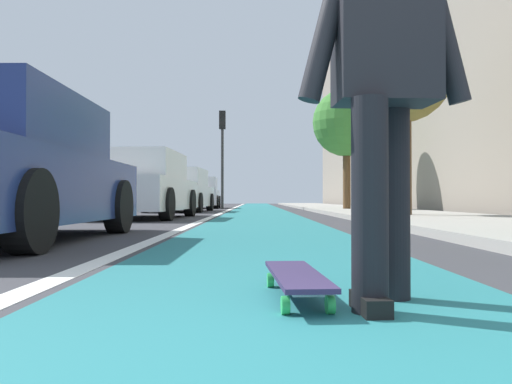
{
  "coord_description": "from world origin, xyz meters",
  "views": [
    {
      "loc": [
        -0.78,
        0.12,
        0.43
      ],
      "look_at": [
        13.11,
        0.1,
        0.63
      ],
      "focal_mm": 36.36,
      "sensor_mm": 36.0,
      "label": 1
    }
  ],
  "objects": [
    {
      "name": "bike_lane_paint",
      "position": [
        24.0,
        0.0,
        0.0
      ],
      "size": [
        56.0,
        2.08,
        0.0
      ],
      "primitive_type": "cube",
      "color": "#237075",
      "rests_on": "ground"
    },
    {
      "name": "lane_stripe_white",
      "position": [
        20.0,
        1.19,
        0.0
      ],
      "size": [
        52.0,
        0.16,
        0.01
      ],
      "primitive_type": "cube",
      "color": "silver",
      "rests_on": "ground"
    },
    {
      "name": "building_facade",
      "position": [
        22.0,
        -6.04,
        6.81
      ],
      "size": [
        40.0,
        1.2,
        13.62
      ],
      "primitive_type": "cube",
      "color": "gray",
      "rests_on": "ground"
    },
    {
      "name": "parked_car_far",
      "position": [
        17.24,
        2.76,
        0.71
      ],
      "size": [
        4.56,
        2.12,
        1.48
      ],
      "color": "silver",
      "rests_on": "ground"
    },
    {
      "name": "traffic_light",
      "position": [
        22.11,
        1.59,
        3.0
      ],
      "size": [
        0.33,
        0.28,
        4.34
      ],
      "color": "#2D2D2D",
      "rests_on": "ground"
    },
    {
      "name": "street_tree_mid",
      "position": [
        10.16,
        -3.03,
        3.03
      ],
      "size": [
        2.02,
        2.02,
        4.08
      ],
      "color": "brown",
      "rests_on": "ground"
    },
    {
      "name": "sidewalk_curb",
      "position": [
        18.0,
        -3.43,
        0.05
      ],
      "size": [
        52.0,
        3.2,
        0.11
      ],
      "primitive_type": "cube",
      "color": "#9E9B93",
      "rests_on": "ground"
    },
    {
      "name": "street_tree_far",
      "position": [
        17.06,
        -3.03,
        3.06
      ],
      "size": [
        2.35,
        2.35,
        4.26
      ],
      "color": "brown",
      "rests_on": "ground"
    },
    {
      "name": "ground_plane",
      "position": [
        10.0,
        0.0,
        0.0
      ],
      "size": [
        80.0,
        80.0,
        0.0
      ],
      "primitive_type": "plane",
      "color": "#38383D"
    },
    {
      "name": "parked_car_end",
      "position": [
        24.0,
        2.82,
        0.69
      ],
      "size": [
        4.16,
        2.06,
        1.46
      ],
      "color": "silver",
      "rests_on": "ground"
    },
    {
      "name": "parked_car_mid",
      "position": [
        10.94,
        2.71,
        0.73
      ],
      "size": [
        4.41,
        2.13,
        1.5
      ],
      "color": "silver",
      "rests_on": "ground"
    },
    {
      "name": "skateboard",
      "position": [
        1.46,
        -0.06,
        0.09
      ],
      "size": [
        0.85,
        0.25,
        0.11
      ],
      "color": "green",
      "rests_on": "ground"
    },
    {
      "name": "skater_person",
      "position": [
        1.31,
        -0.41,
        0.94
      ],
      "size": [
        0.47,
        0.72,
        1.64
      ],
      "color": "black",
      "rests_on": "ground"
    }
  ]
}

